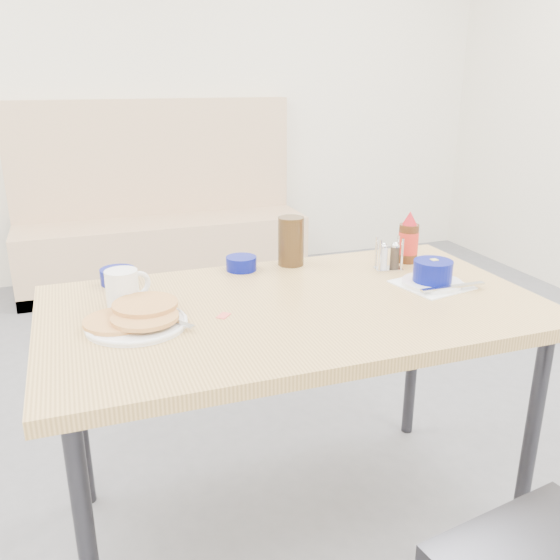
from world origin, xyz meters
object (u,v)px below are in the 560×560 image
object	(u,v)px
amber_tumbler	(291,241)
syrup_bottle	(408,240)
creamer_bowl	(118,276)
pancake_plate	(136,319)
coffee_mug	(124,287)
grits_setting	(433,275)
condiment_caddy	(389,258)
dining_table	(294,323)
butter_bowl	(241,264)
booth_bench	(162,232)

from	to	relation	value
amber_tumbler	syrup_bottle	world-z (taller)	syrup_bottle
creamer_bowl	pancake_plate	bearing A→B (deg)	-87.66
pancake_plate	coffee_mug	size ratio (longest dim) A/B	2.07
grits_setting	condiment_caddy	bearing A→B (deg)	103.56
dining_table	coffee_mug	xyz separation A→B (m)	(-0.46, 0.15, 0.11)
dining_table	syrup_bottle	distance (m)	0.57
pancake_plate	amber_tumbler	bearing A→B (deg)	32.12
creamer_bowl	condiment_caddy	distance (m)	0.88
coffee_mug	butter_bowl	size ratio (longest dim) A/B	1.29
grits_setting	butter_bowl	distance (m)	0.62
coffee_mug	butter_bowl	bearing A→B (deg)	25.84
booth_bench	coffee_mug	size ratio (longest dim) A/B	14.58
butter_bowl	amber_tumbler	size ratio (longest dim) A/B	0.61
pancake_plate	dining_table	bearing A→B (deg)	1.42
booth_bench	dining_table	distance (m)	2.56
pancake_plate	syrup_bottle	xyz separation A→B (m)	(0.95, 0.24, 0.06)
booth_bench	grits_setting	bearing A→B (deg)	-79.93
creamer_bowl	butter_bowl	size ratio (longest dim) A/B	1.05
pancake_plate	butter_bowl	size ratio (longest dim) A/B	2.66
grits_setting	syrup_bottle	distance (m)	0.25
booth_bench	creamer_bowl	distance (m)	2.28
dining_table	amber_tumbler	bearing A→B (deg)	71.03
butter_bowl	syrup_bottle	bearing A→B (deg)	-10.74
butter_bowl	syrup_bottle	distance (m)	0.58
booth_bench	condiment_caddy	world-z (taller)	booth_bench
dining_table	butter_bowl	bearing A→B (deg)	99.78
coffee_mug	condiment_caddy	world-z (taller)	condiment_caddy
condiment_caddy	coffee_mug	bearing A→B (deg)	-168.87
booth_bench	dining_table	xyz separation A→B (m)	(0.00, -2.53, 0.35)
pancake_plate	condiment_caddy	world-z (taller)	condiment_caddy
booth_bench	coffee_mug	distance (m)	2.47
coffee_mug	butter_bowl	xyz separation A→B (m)	(0.40, 0.19, -0.03)
creamer_bowl	syrup_bottle	bearing A→B (deg)	-6.35
grits_setting	creamer_bowl	size ratio (longest dim) A/B	2.32
pancake_plate	butter_bowl	distance (m)	0.52
creamer_bowl	dining_table	bearing A→B (deg)	-36.67
creamer_bowl	booth_bench	bearing A→B (deg)	78.24
creamer_bowl	condiment_caddy	bearing A→B (deg)	-10.27
pancake_plate	condiment_caddy	distance (m)	0.87
condiment_caddy	amber_tumbler	bearing A→B (deg)	160.29
butter_bowl	condiment_caddy	xyz separation A→B (m)	(0.46, -0.16, 0.02)
booth_bench	amber_tumbler	size ratio (longest dim) A/B	11.49
pancake_plate	coffee_mug	bearing A→B (deg)	94.83
dining_table	creamer_bowl	distance (m)	0.58
dining_table	creamer_bowl	size ratio (longest dim) A/B	13.11
creamer_bowl	syrup_bottle	world-z (taller)	syrup_bottle
coffee_mug	creamer_bowl	size ratio (longest dim) A/B	1.22
booth_bench	creamer_bowl	size ratio (longest dim) A/B	17.79
booth_bench	pancake_plate	xyz separation A→B (m)	(-0.44, -2.55, 0.43)
coffee_mug	condiment_caddy	distance (m)	0.86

